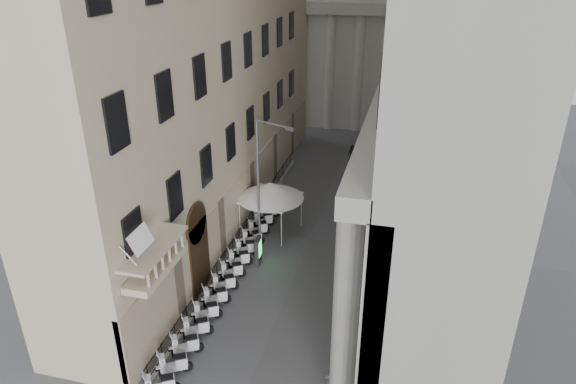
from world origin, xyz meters
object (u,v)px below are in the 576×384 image
Objects in this scene: pedestrian_a at (341,211)px; info_kiosk at (258,251)px; pedestrian_b at (372,165)px; security_tent at (268,188)px; street_lamp at (262,175)px.

info_kiosk is at bearing 33.62° from pedestrian_a.
pedestrian_a is 9.26m from pedestrian_b.
pedestrian_a is at bearing 54.50° from info_kiosk.
street_lamp is (0.43, -2.63, 2.18)m from security_tent.
pedestrian_a is 0.94× the size of pedestrian_b.
info_kiosk is 7.85m from pedestrian_a.
street_lamp is at bearing -80.62° from security_tent.
street_lamp reaches higher than pedestrian_b.
security_tent is 3.44m from street_lamp.
security_tent reaches higher than pedestrian_a.
security_tent is 2.47× the size of pedestrian_a.
security_tent is at bearing 73.38° from pedestrian_b.
security_tent reaches higher than pedestrian_b.
info_kiosk is 0.94× the size of pedestrian_b.
security_tent is 5.66m from pedestrian_a.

